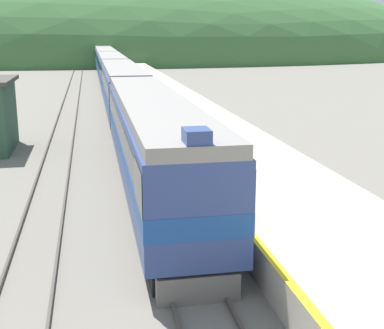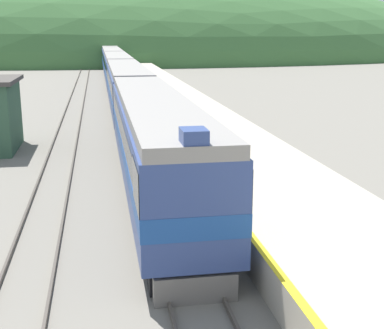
{
  "view_description": "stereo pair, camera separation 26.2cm",
  "coord_description": "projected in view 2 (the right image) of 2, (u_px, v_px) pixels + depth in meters",
  "views": [
    {
      "loc": [
        -2.52,
        3.3,
        6.87
      ],
      "look_at": [
        0.75,
        20.55,
        2.46
      ],
      "focal_mm": 50.0,
      "sensor_mm": 36.0,
      "label": 1
    },
    {
      "loc": [
        -2.26,
        3.25,
        6.87
      ],
      "look_at": [
        0.75,
        20.55,
        2.46
      ],
      "focal_mm": 50.0,
      "sensor_mm": 36.0,
      "label": 2
    }
  ],
  "objects": [
    {
      "name": "carriage_fifth",
      "position": [
        109.0,
        55.0,
        101.22
      ],
      "size": [
        2.84,
        19.55,
        4.17
      ],
      "color": "black",
      "rests_on": "ground"
    },
    {
      "name": "carriage_second",
      "position": [
        127.0,
        90.0,
        42.67
      ],
      "size": [
        2.84,
        19.55,
        4.17
      ],
      "color": "black",
      "rests_on": "ground"
    },
    {
      "name": "distant_hills",
      "position": [
        106.0,
        58.0,
        136.13
      ],
      "size": [
        185.64,
        83.54,
        45.14
      ],
      "color": "#3D6B38",
      "rests_on": "ground"
    },
    {
      "name": "track_siding",
      "position": [
        80.0,
        88.0,
        65.06
      ],
      "size": [
        1.52,
        180.0,
        0.16
      ],
      "color": "#4C443D",
      "rests_on": "ground"
    },
    {
      "name": "platform",
      "position": [
        178.0,
        104.0,
        47.34
      ],
      "size": [
        5.6,
        140.0,
        1.12
      ],
      "color": "#B2A893",
      "rests_on": "ground"
    },
    {
      "name": "carriage_fourth",
      "position": [
        112.0,
        61.0,
        81.71
      ],
      "size": [
        2.84,
        19.55,
        4.17
      ],
      "color": "black",
      "rests_on": "ground"
    },
    {
      "name": "track_main",
      "position": [
        117.0,
        87.0,
        65.8
      ],
      "size": [
        1.52,
        180.0,
        0.16
      ],
      "color": "#4C443D",
      "rests_on": "ground"
    },
    {
      "name": "carriage_third",
      "position": [
        118.0,
        71.0,
        62.19
      ],
      "size": [
        2.84,
        19.55,
        4.17
      ],
      "color": "black",
      "rests_on": "ground"
    },
    {
      "name": "express_train_lead_car",
      "position": [
        155.0,
        142.0,
        22.61
      ],
      "size": [
        2.85,
        20.2,
        4.53
      ],
      "color": "black",
      "rests_on": "ground"
    }
  ]
}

